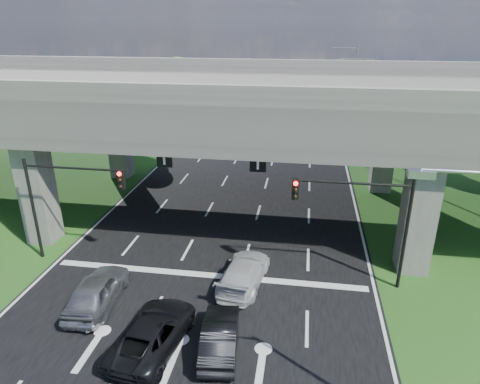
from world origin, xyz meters
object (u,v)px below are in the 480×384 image
(streetlight_far, at_px, (367,104))
(car_dark, at_px, (220,336))
(streetlight_beyond, at_px, (351,81))
(car_white, at_px, (244,272))
(signal_right, at_px, (363,211))
(signal_left, at_px, (66,193))
(car_silver, at_px, (97,291))
(car_trailing, at_px, (153,332))

(streetlight_far, height_order, car_dark, streetlight_far)
(streetlight_beyond, distance_m, car_white, 38.20)
(signal_right, distance_m, signal_left, 15.65)
(streetlight_far, height_order, car_silver, streetlight_far)
(streetlight_beyond, xyz_separation_m, car_white, (-8.02, -37.00, -5.11))
(car_dark, bearing_deg, signal_right, -142.77)
(streetlight_beyond, xyz_separation_m, car_silver, (-14.72, -39.82, -5.02))
(car_dark, distance_m, car_white, 4.88)
(car_trailing, bearing_deg, signal_left, -34.40)
(signal_right, bearing_deg, signal_left, 180.00)
(streetlight_far, bearing_deg, signal_right, -96.47)
(streetlight_far, bearing_deg, car_trailing, -113.01)
(streetlight_far, bearing_deg, car_white, -110.90)
(car_trailing, bearing_deg, signal_right, -138.13)
(signal_left, relative_size, car_dark, 1.46)
(streetlight_beyond, bearing_deg, car_trailing, -104.76)
(signal_left, bearing_deg, car_trailing, -41.72)
(car_dark, bearing_deg, streetlight_beyond, -107.95)
(signal_left, distance_m, streetlight_beyond, 40.30)
(signal_right, relative_size, streetlight_beyond, 0.60)
(car_silver, relative_size, car_white, 0.96)
(car_dark, bearing_deg, signal_left, -37.86)
(car_dark, bearing_deg, car_white, -100.03)
(car_dark, bearing_deg, streetlight_far, -114.52)
(car_silver, bearing_deg, signal_right, -166.25)
(signal_right, relative_size, streetlight_far, 0.60)
(streetlight_beyond, height_order, car_trailing, streetlight_beyond)
(signal_right, relative_size, car_white, 1.23)
(signal_left, height_order, streetlight_far, streetlight_far)
(streetlight_far, distance_m, car_dark, 27.65)
(signal_right, bearing_deg, car_dark, -136.03)
(signal_right, bearing_deg, streetlight_beyond, 86.39)
(streetlight_far, xyz_separation_m, car_white, (-8.02, -21.00, -5.11))
(car_silver, height_order, car_white, car_silver)
(car_trailing, bearing_deg, car_white, -113.66)
(car_silver, distance_m, car_white, 7.28)
(car_dark, bearing_deg, car_silver, -24.39)
(signal_right, relative_size, signal_left, 1.00)
(car_white, bearing_deg, streetlight_far, -103.81)
(car_silver, xyz_separation_m, car_white, (6.71, 2.82, -0.09))
(car_white, bearing_deg, signal_right, -163.59)
(signal_right, xyz_separation_m, streetlight_far, (2.27, 20.06, 1.66))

